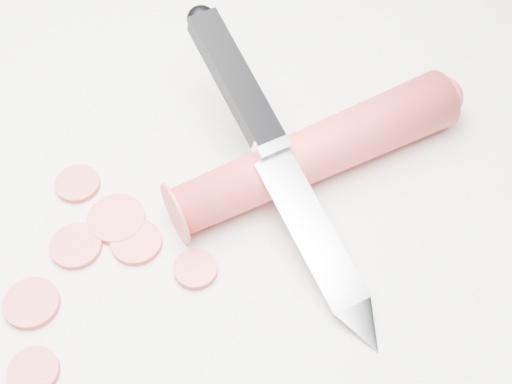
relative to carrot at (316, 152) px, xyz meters
The scene contains 10 objects.
ground 0.12m from the carrot, 129.25° to the right, with size 2.40×2.40×0.00m, color silver.
carrot is the anchor object (origin of this frame).
carrot_slice_0 0.15m from the carrot, 130.47° to the right, with size 0.04×0.04×0.01m, color #D54F4F.
carrot_slice_1 0.22m from the carrot, 117.85° to the right, with size 0.04×0.04×0.01m, color #D54F4F.
carrot_slice_2 0.18m from the carrot, 126.28° to the right, with size 0.04×0.04×0.01m, color #D54F4F.
carrot_slice_3 0.12m from the carrot, 102.60° to the right, with size 0.03×0.03×0.01m, color #D54F4F.
carrot_slice_4 0.14m from the carrot, 121.23° to the right, with size 0.04×0.04×0.01m, color #D54F4F.
carrot_slice_5 0.18m from the carrot, 143.41° to the right, with size 0.03×0.03×0.01m, color #D54F4F.
carrot_slice_6 0.24m from the carrot, 106.99° to the right, with size 0.03×0.03×0.01m, color #D54F4F.
kitchen_knife 0.04m from the carrot, 100.99° to the right, with size 0.24×0.16×0.09m, color silver, non-canonical shape.
Camera 1 is at (0.21, -0.20, 0.43)m, focal length 50.00 mm.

